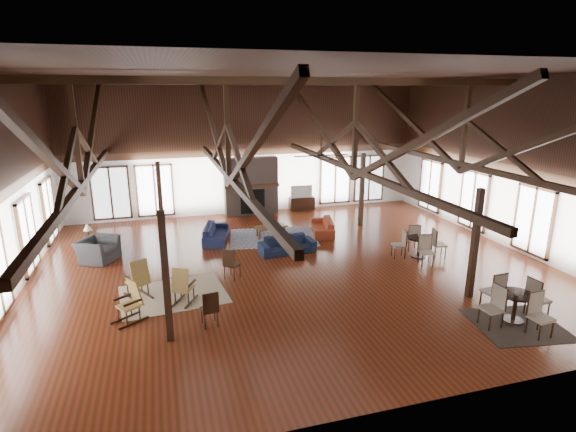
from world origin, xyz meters
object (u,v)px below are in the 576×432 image
object	(u,v)px
sofa_orange	(323,226)
armchair	(98,250)
tv_console	(302,203)
coffee_table	(271,227)
sofa_navy_left	(216,233)
cafe_table_near	(515,302)
cafe_table_far	(419,243)
sofa_navy_front	(287,245)

from	to	relation	value
sofa_orange	armchair	world-z (taller)	armchair
tv_console	coffee_table	bearing A→B (deg)	-123.64
sofa_navy_left	cafe_table_near	xyz separation A→B (m)	(6.23, -8.25, 0.21)
sofa_orange	tv_console	world-z (taller)	tv_console
sofa_orange	coffee_table	distance (m)	2.10
cafe_table_far	tv_console	xyz separation A→B (m)	(-1.87, 7.17, -0.19)
sofa_navy_front	sofa_orange	distance (m)	2.60
sofa_navy_left	sofa_orange	distance (m)	4.20
cafe_table_near	coffee_table	bearing A→B (deg)	117.19
sofa_navy_left	cafe_table_far	bearing A→B (deg)	-105.95
coffee_table	armchair	world-z (taller)	armchair
sofa_navy_front	coffee_table	size ratio (longest dim) A/B	1.50
armchair	tv_console	world-z (taller)	armchair
sofa_navy_front	cafe_table_far	size ratio (longest dim) A/B	1.03
coffee_table	armchair	xyz separation A→B (m)	(-6.14, -0.83, -0.01)
sofa_navy_front	coffee_table	bearing A→B (deg)	89.41
sofa_navy_front	cafe_table_far	world-z (taller)	cafe_table_far
coffee_table	sofa_orange	bearing A→B (deg)	-17.33
cafe_table_near	tv_console	size ratio (longest dim) A/B	1.65
cafe_table_far	sofa_navy_front	bearing A→B (deg)	158.10
cafe_table_far	coffee_table	bearing A→B (deg)	140.91
sofa_navy_left	tv_console	distance (m)	5.71
tv_console	cafe_table_near	bearing A→B (deg)	-81.75
sofa_navy_left	sofa_orange	xyz separation A→B (m)	(4.19, -0.30, -0.01)
sofa_navy_front	armchair	world-z (taller)	armchair
armchair	sofa_orange	bearing A→B (deg)	-56.75
armchair	cafe_table_far	bearing A→B (deg)	-76.12
cafe_table_far	tv_console	size ratio (longest dim) A/B	1.59
coffee_table	cafe_table_far	xyz separation A→B (m)	(4.31, -3.50, 0.08)
sofa_navy_front	sofa_navy_left	xyz separation A→B (m)	(-2.23, 2.02, 0.01)
sofa_navy_front	sofa_navy_left	bearing A→B (deg)	133.12
sofa_navy_left	tv_console	xyz separation A→B (m)	(4.54, 3.47, 0.00)
sofa_navy_front	sofa_orange	xyz separation A→B (m)	(1.96, 1.72, -0.00)
sofa_navy_front	tv_console	size ratio (longest dim) A/B	1.65
armchair	cafe_table_near	distance (m)	12.56
coffee_table	tv_console	distance (m)	4.40
armchair	cafe_table_far	world-z (taller)	cafe_table_far
coffee_table	cafe_table_far	world-z (taller)	cafe_table_far
cafe_table_far	tv_console	world-z (taller)	cafe_table_far
sofa_navy_left	cafe_table_far	xyz separation A→B (m)	(6.40, -3.69, 0.19)
sofa_navy_front	armchair	bearing A→B (deg)	166.28
sofa_orange	armchair	xyz separation A→B (m)	(-8.23, -0.73, 0.10)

